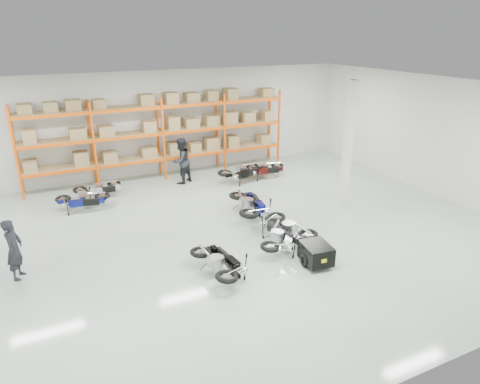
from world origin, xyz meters
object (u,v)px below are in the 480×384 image
moto_back_d (264,166)px  person_left (14,249)px  moto_back_a (82,197)px  moto_blue_centre (250,201)px  person_back (181,161)px  trailer (316,253)px  moto_back_b (98,186)px  moto_back_c (242,169)px  moto_silver_left (280,234)px  moto_touring_right (286,225)px  moto_black_far_left (220,259)px

moto_back_d → person_left: 10.63m
moto_back_a → person_left: (-2.07, -3.98, 0.33)m
moto_blue_centre → person_back: person_back is taller
moto_blue_centre → person_left: size_ratio=1.18×
moto_back_a → person_left: person_left is taller
trailer → moto_back_d: moto_back_d is taller
moto_back_b → moto_back_d: bearing=-101.4°
person_left → person_back: size_ratio=0.85×
moto_back_a → moto_back_c: size_ratio=0.89×
moto_back_b → person_back: 3.47m
moto_silver_left → moto_touring_right: bearing=-101.1°
moto_black_far_left → moto_touring_right: bearing=-164.7°
moto_back_b → person_back: (3.42, 0.26, 0.50)m
moto_back_d → person_left: bearing=122.6°
moto_black_far_left → moto_back_d: (4.91, 6.61, -0.02)m
trailer → person_left: bearing=166.0°
moto_silver_left → person_left: size_ratio=1.01×
moto_silver_left → moto_back_d: moto_silver_left is taller
moto_back_c → moto_blue_centre: bearing=145.5°
moto_blue_centre → moto_black_far_left: bearing=64.3°
trailer → moto_back_d: size_ratio=0.91×
moto_touring_right → person_left: bearing=162.4°
moto_black_far_left → person_back: 7.61m
moto_black_far_left → moto_back_c: moto_back_c is taller
moto_black_far_left → moto_back_d: bearing=-132.4°
person_left → person_back: bearing=-30.3°
moto_touring_right → moto_back_a: bearing=127.4°
moto_back_b → moto_black_far_left: bearing=-171.0°
moto_back_a → moto_back_c: 6.54m
moto_back_d → person_left: (-9.69, -4.36, 0.32)m
moto_back_a → moto_back_b: (0.71, 0.98, -0.02)m
moto_touring_right → person_back: 6.59m
moto_back_d → person_back: (-3.49, 0.86, 0.47)m
moto_back_c → person_left: 9.62m
moto_black_far_left → moto_touring_right: size_ratio=0.95×
moto_blue_centre → person_back: 4.52m
moto_blue_centre → moto_silver_left: size_ratio=1.17×
moto_back_c → person_left: size_ratio=1.10×
moto_black_far_left → person_back: (1.42, 7.47, 0.45)m
moto_touring_right → moto_back_a: moto_touring_right is taller
moto_blue_centre → moto_touring_right: bearing=107.1°
moto_blue_centre → moto_back_d: (2.49, 3.53, -0.09)m
trailer → moto_back_d: (2.33, 7.21, 0.14)m
moto_touring_right → moto_back_b: bearing=118.5°
moto_silver_left → moto_back_c: bearing=-68.9°
moto_back_a → moto_back_c: moto_back_c is taller
moto_back_c → person_left: bearing=104.0°
moto_back_b → moto_back_c: bearing=-102.8°
moto_back_c → person_back: bearing=56.6°
moto_blue_centre → trailer: (0.16, -3.68, -0.23)m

